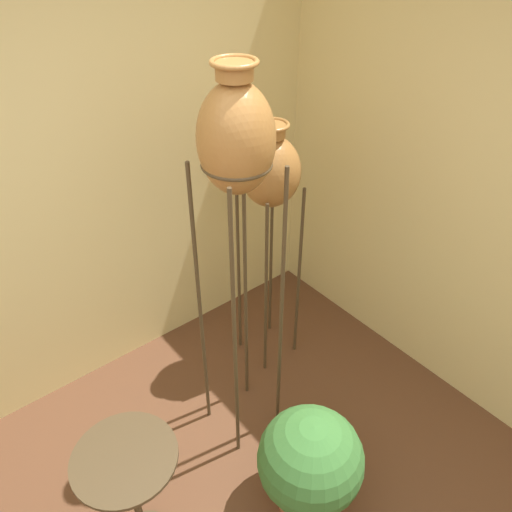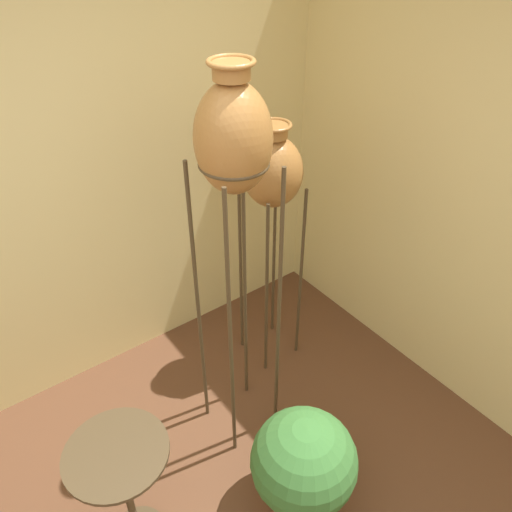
% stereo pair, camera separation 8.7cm
% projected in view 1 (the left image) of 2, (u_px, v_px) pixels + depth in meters
% --- Properties ---
extents(vase_stand_tall, '(0.32, 0.32, 2.09)m').
position_uv_depth(vase_stand_tall, '(236.00, 149.00, 2.01)').
color(vase_stand_tall, '#473823').
rests_on(vase_stand_tall, ground_plane).
extents(vase_stand_medium, '(0.33, 0.33, 1.63)m').
position_uv_depth(vase_stand_medium, '(270.00, 175.00, 2.72)').
color(vase_stand_medium, '#473823').
rests_on(vase_stand_medium, ground_plane).
extents(side_table, '(0.44, 0.44, 0.70)m').
position_uv_depth(side_table, '(131.00, 483.00, 2.16)').
color(side_table, '#473823').
rests_on(side_table, ground_plane).
extents(potted_plant, '(0.52, 0.52, 0.63)m').
position_uv_depth(potted_plant, '(310.00, 463.00, 2.40)').
color(potted_plant, '#B26647').
rests_on(potted_plant, ground_plane).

